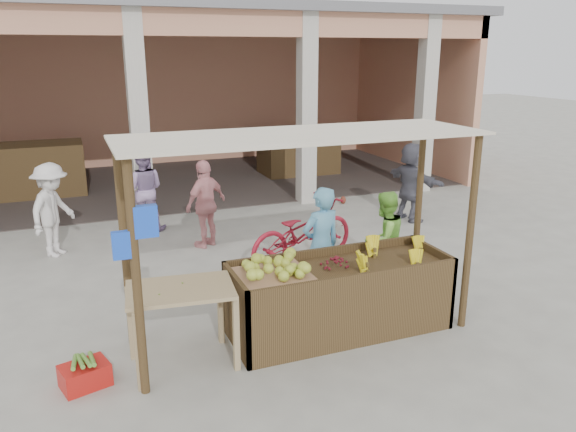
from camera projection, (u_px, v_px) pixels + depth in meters
name	position (u px, v px, depth m)	size (l,w,h in m)	color
ground	(301.00, 337.00, 6.60)	(60.00, 60.00, 0.00)	gray
market_building	(163.00, 73.00, 13.81)	(14.40, 6.40, 4.20)	tan
fruit_stall	(340.00, 299.00, 6.66)	(2.60, 0.95, 0.80)	#4F3A1F
stall_awning	(298.00, 172.00, 6.08)	(4.09, 1.35, 2.39)	#4F3A1F
banana_heap	(392.00, 253.00, 6.73)	(1.14, 0.62, 0.21)	yellow
melon_tray	(273.00, 270.00, 6.22)	(0.80, 0.70, 0.21)	#9E7251
berry_heap	(336.00, 262.00, 6.57)	(0.39, 0.32, 0.12)	maroon
side_table	(181.00, 301.00, 5.83)	(1.17, 0.85, 0.89)	tan
papaya_pile	(180.00, 280.00, 5.76)	(0.63, 0.36, 0.18)	#478A2D
red_crate	(85.00, 375.00, 5.61)	(0.45, 0.33, 0.24)	#B41813
plantain_bundle	(83.00, 362.00, 5.56)	(0.37, 0.26, 0.07)	#5E9034
produce_sacks	(336.00, 190.00, 12.16)	(0.86, 0.53, 0.65)	maroon
vendor_blue	(321.00, 242.00, 7.31)	(0.63, 0.46, 1.68)	#5FA8D1
vendor_green	(384.00, 238.00, 7.82)	(0.71, 0.41, 1.47)	#8AD94C
motorcycle	(302.00, 231.00, 8.75)	(2.05, 0.71, 1.07)	#A3192B
shopper_a	(52.00, 206.00, 9.02)	(1.07, 0.53, 1.66)	silver
shopper_b	(206.00, 201.00, 9.46)	(0.94, 0.50, 1.60)	pink
shopper_d	(411.00, 180.00, 10.94)	(1.50, 0.62, 1.63)	#51515D
shopper_f	(143.00, 186.00, 10.33)	(0.83, 0.48, 1.69)	#977CA9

